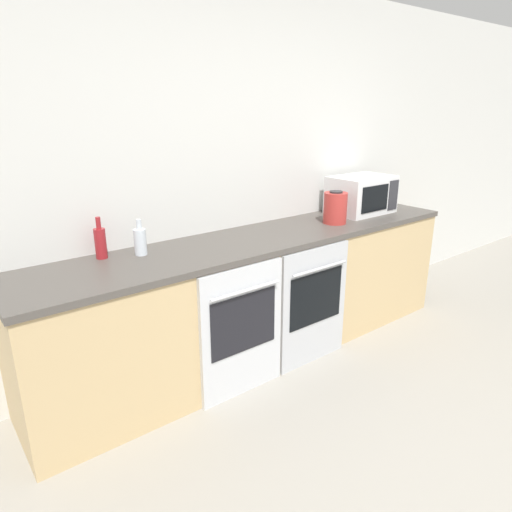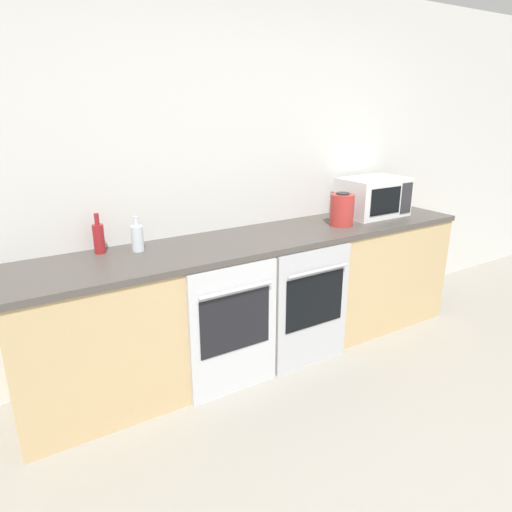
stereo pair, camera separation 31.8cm
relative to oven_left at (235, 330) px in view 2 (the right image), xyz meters
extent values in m
cube|color=silver|center=(0.42, 0.67, 0.86)|extent=(10.00, 0.06, 2.60)
cube|color=tan|center=(0.42, 0.33, 0.00)|extent=(3.33, 0.63, 0.86)
cube|color=#4C4742|center=(0.42, 0.33, 0.45)|extent=(3.36, 0.65, 0.04)
cube|color=silver|center=(0.00, 0.00, -0.01)|extent=(0.61, 0.03, 0.86)
cube|color=black|center=(0.00, -0.02, 0.06)|extent=(0.48, 0.01, 0.38)
cylinder|color=silver|center=(0.00, -0.04, 0.28)|extent=(0.50, 0.02, 0.02)
cube|color=#B7BABF|center=(0.62, 0.00, -0.01)|extent=(0.61, 0.03, 0.86)
cube|color=black|center=(0.62, -0.02, 0.06)|extent=(0.48, 0.01, 0.38)
cylinder|color=#B7BABF|center=(0.62, -0.04, 0.28)|extent=(0.50, 0.02, 0.02)
cube|color=silver|center=(1.53, 0.39, 0.62)|extent=(0.53, 0.36, 0.31)
cube|color=black|center=(1.48, 0.21, 0.62)|extent=(0.32, 0.01, 0.21)
cube|color=#2D2D33|center=(1.72, 0.21, 0.62)|extent=(0.12, 0.01, 0.25)
cylinder|color=silver|center=(-0.42, 0.46, 0.55)|extent=(0.08, 0.08, 0.16)
cylinder|color=silver|center=(-0.42, 0.46, 0.66)|extent=(0.03, 0.03, 0.06)
cylinder|color=maroon|center=(-0.63, 0.54, 0.56)|extent=(0.07, 0.07, 0.18)
cylinder|color=maroon|center=(-0.63, 0.54, 0.68)|extent=(0.03, 0.03, 0.07)
cylinder|color=#B2332D|center=(1.09, 0.27, 0.59)|extent=(0.18, 0.18, 0.24)
cylinder|color=#262628|center=(1.09, 0.27, 0.71)|extent=(0.10, 0.10, 0.01)
camera|label=1|loc=(-1.50, -2.05, 1.33)|focal=32.00mm
camera|label=2|loc=(-1.24, -2.23, 1.33)|focal=32.00mm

